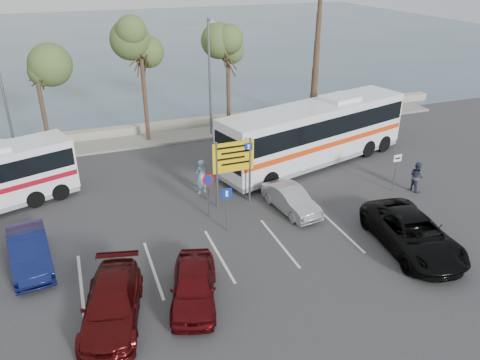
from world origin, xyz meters
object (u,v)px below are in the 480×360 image
object	(u,v)px
suv_black	(413,233)
car_silver_b	(291,200)
direction_sign	(234,162)
coach_bus_right	(315,135)
street_lamp_left	(2,90)
pedestrian_far	(416,177)
car_maroon	(112,304)
street_lamp_right	(210,73)
car_red	(194,285)
car_blue	(30,251)
pedestrian_near	(201,177)

from	to	relation	value
suv_black	car_silver_b	distance (m)	6.11
suv_black	car_silver_b	xyz separation A→B (m)	(-3.50, 5.00, -0.16)
direction_sign	coach_bus_right	size ratio (longest dim) A/B	0.27
street_lamp_left	direction_sign	world-z (taller)	street_lamp_left
coach_bus_right	pedestrian_far	world-z (taller)	coach_bus_right
car_maroon	car_silver_b	world-z (taller)	car_maroon
street_lamp_right	car_silver_b	bearing A→B (deg)	-87.62
coach_bus_right	street_lamp_right	bearing A→B (deg)	122.66
street_lamp_right	direction_sign	distance (m)	10.73
car_silver_b	pedestrian_far	xyz separation A→B (m)	(7.50, -0.35, 0.22)
car_red	car_silver_b	world-z (taller)	car_red
street_lamp_right	car_blue	world-z (taller)	street_lamp_right
car_red	car_silver_b	xyz separation A→B (m)	(6.50, 5.00, -0.07)
street_lamp_right	pedestrian_near	distance (m)	9.80
street_lamp_left	pedestrian_near	bearing A→B (deg)	-41.11
street_lamp_right	car_silver_b	distance (m)	12.67
street_lamp_right	pedestrian_far	bearing A→B (deg)	-57.11
pedestrian_far	car_red	bearing A→B (deg)	105.17
street_lamp_right	pedestrian_near	xyz separation A→B (m)	(-3.24, -8.52, -3.61)
street_lamp_right	suv_black	distance (m)	17.89
pedestrian_near	direction_sign	bearing A→B (deg)	100.23
street_lamp_left	car_blue	bearing A→B (deg)	-84.66
direction_sign	pedestrian_far	world-z (taller)	direction_sign
car_silver_b	coach_bus_right	bearing A→B (deg)	43.47
direction_sign	pedestrian_near	world-z (taller)	direction_sign
coach_bus_right	car_maroon	xyz separation A→B (m)	(-13.50, -10.00, -1.18)
street_lamp_right	pedestrian_near	world-z (taller)	street_lamp_right
car_maroon	car_red	distance (m)	3.00
street_lamp_left	pedestrian_far	xyz separation A→B (m)	(21.00, -12.37, -3.75)
coach_bus_right	pedestrian_near	world-z (taller)	coach_bus_right
street_lamp_right	pedestrian_near	size ratio (longest dim) A/B	4.04
car_maroon	pedestrian_near	xyz separation A→B (m)	(5.76, 8.50, 0.30)
car_maroon	pedestrian_near	distance (m)	10.27
direction_sign	coach_bus_right	bearing A→B (deg)	26.95
coach_bus_right	car_red	world-z (taller)	coach_bus_right
coach_bus_right	car_blue	xyz separation A→B (m)	(-16.33, -5.45, -1.16)
coach_bus_right	pedestrian_near	xyz separation A→B (m)	(-7.74, -1.50, -0.88)
car_maroon	street_lamp_right	bearing A→B (deg)	75.60
street_lamp_left	street_lamp_right	bearing A→B (deg)	0.00
street_lamp_left	suv_black	size ratio (longest dim) A/B	1.41
pedestrian_near	coach_bus_right	bearing A→B (deg)	166.67
street_lamp_right	direction_sign	size ratio (longest dim) A/B	2.23
car_blue	car_silver_b	size ratio (longest dim) A/B	1.13
coach_bus_right	pedestrian_far	bearing A→B (deg)	-56.82
pedestrian_far	direction_sign	bearing A→B (deg)	75.22
direction_sign	car_silver_b	bearing A→B (deg)	-34.22
street_lamp_left	coach_bus_right	xyz separation A→B (m)	(17.50, -7.02, -2.73)
car_silver_b	street_lamp_right	bearing A→B (deg)	84.51
suv_black	car_silver_b	size ratio (longest dim) A/B	1.48
car_maroon	car_red	world-z (taller)	car_red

